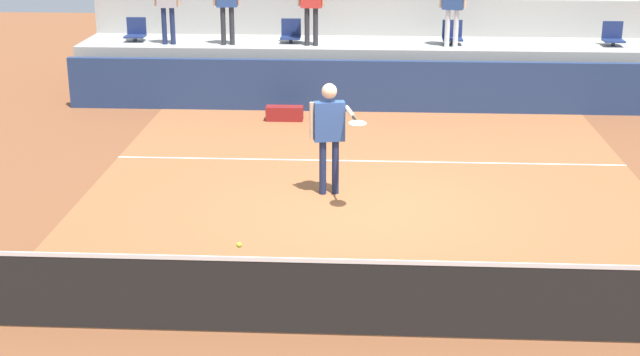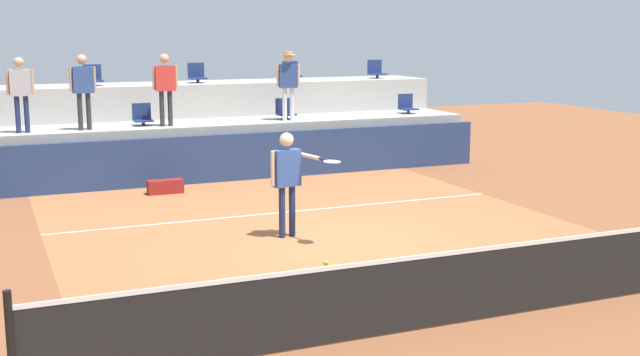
% 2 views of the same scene
% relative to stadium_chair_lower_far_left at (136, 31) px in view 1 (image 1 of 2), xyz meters
% --- Properties ---
extents(ground_plane, '(40.00, 40.00, 0.00)m').
position_rel_stadium_chair_lower_far_left_xyz_m(ground_plane, '(5.30, -7.23, -1.46)').
color(ground_plane, brown).
extents(court_inner_paint, '(9.00, 10.00, 0.01)m').
position_rel_stadium_chair_lower_far_left_xyz_m(court_inner_paint, '(5.30, -6.23, -1.46)').
color(court_inner_paint, '#A36038').
rests_on(court_inner_paint, ground_plane).
extents(court_service_line, '(9.00, 0.06, 0.00)m').
position_rel_stadium_chair_lower_far_left_xyz_m(court_service_line, '(5.30, -4.83, -1.46)').
color(court_service_line, silver).
rests_on(court_service_line, ground_plane).
extents(tennis_net, '(10.48, 0.08, 1.07)m').
position_rel_stadium_chair_lower_far_left_xyz_m(tennis_net, '(5.30, -11.23, -0.97)').
color(tennis_net, black).
rests_on(tennis_net, ground_plane).
extents(sponsor_backboard, '(13.00, 0.16, 1.10)m').
position_rel_stadium_chair_lower_far_left_xyz_m(sponsor_backboard, '(5.30, -1.23, -0.91)').
color(sponsor_backboard, navy).
rests_on(sponsor_backboard, ground_plane).
extents(seating_tier_lower, '(13.00, 1.80, 1.25)m').
position_rel_stadium_chair_lower_far_left_xyz_m(seating_tier_lower, '(5.30, 0.07, -0.84)').
color(seating_tier_lower, '#ADAAA3').
rests_on(seating_tier_lower, ground_plane).
extents(seating_tier_upper, '(13.00, 1.80, 2.10)m').
position_rel_stadium_chair_lower_far_left_xyz_m(seating_tier_upper, '(5.30, 1.87, -0.41)').
color(seating_tier_upper, '#ADAAA3').
rests_on(seating_tier_upper, ground_plane).
extents(stadium_chair_lower_far_left, '(0.44, 0.40, 0.52)m').
position_rel_stadium_chair_lower_far_left_xyz_m(stadium_chair_lower_far_left, '(0.00, 0.00, 0.00)').
color(stadium_chair_lower_far_left, '#2D2D33').
rests_on(stadium_chair_lower_far_left, seating_tier_lower).
extents(stadium_chair_lower_left, '(0.44, 0.40, 0.52)m').
position_rel_stadium_chair_lower_far_left_xyz_m(stadium_chair_lower_left, '(3.52, 0.00, 0.00)').
color(stadium_chair_lower_left, '#2D2D33').
rests_on(stadium_chair_lower_left, seating_tier_lower).
extents(stadium_chair_lower_right, '(0.44, 0.40, 0.52)m').
position_rel_stadium_chair_lower_far_left_xyz_m(stadium_chair_lower_right, '(7.11, 0.00, 0.00)').
color(stadium_chair_lower_right, '#2D2D33').
rests_on(stadium_chair_lower_right, seating_tier_lower).
extents(stadium_chair_lower_far_right, '(0.44, 0.40, 0.52)m').
position_rel_stadium_chair_lower_far_left_xyz_m(stadium_chair_lower_far_right, '(10.62, 0.00, 0.00)').
color(stadium_chair_lower_far_right, '#2D2D33').
rests_on(stadium_chair_lower_far_right, seating_tier_lower).
extents(tennis_player, '(0.92, 1.19, 1.79)m').
position_rel_stadium_chair_lower_far_left_xyz_m(tennis_player, '(4.69, -6.61, -0.36)').
color(tennis_player, navy).
rests_on(tennis_player, ground_plane).
extents(tennis_ball, '(0.07, 0.07, 0.07)m').
position_rel_stadium_chair_lower_far_left_xyz_m(tennis_ball, '(3.78, -10.31, -0.80)').
color(tennis_ball, '#CCE033').
extents(equipment_bag, '(0.76, 0.28, 0.30)m').
position_rel_stadium_chair_lower_far_left_xyz_m(equipment_bag, '(3.55, -2.11, -1.31)').
color(equipment_bag, maroon).
rests_on(equipment_bag, ground_plane).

